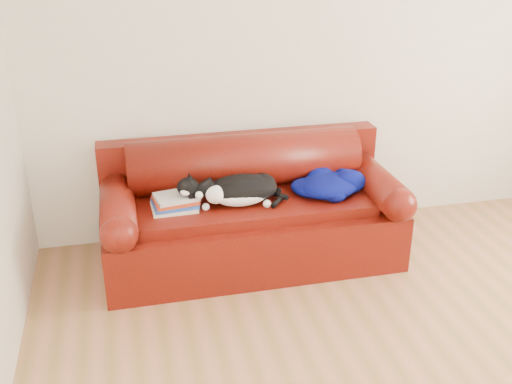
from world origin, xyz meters
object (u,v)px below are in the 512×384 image
book_stack (175,202)px  blanket (329,184)px  sofa_base (252,230)px  cat (241,191)px

book_stack → blanket: bearing=0.7°
sofa_base → cat: (-0.09, -0.09, 0.36)m
book_stack → cat: cat is taller
book_stack → blanket: size_ratio=0.49×
sofa_base → book_stack: (-0.55, -0.06, 0.31)m
cat → blanket: 0.66m
book_stack → cat: 0.46m
sofa_base → book_stack: 0.63m
sofa_base → blanket: blanket is taller
cat → blanket: cat is taller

